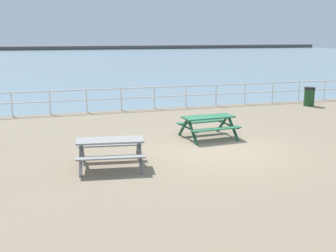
% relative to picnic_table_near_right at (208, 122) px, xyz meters
% --- Properties ---
extents(ground_plane, '(30.00, 24.00, 0.20)m').
position_rel_picnic_table_near_right_xyz_m(ground_plane, '(-0.30, -1.57, -0.68)').
color(ground_plane, gray).
extents(sea_band, '(142.00, 90.00, 0.01)m').
position_rel_picnic_table_near_right_xyz_m(sea_band, '(-0.30, 51.18, -0.58)').
color(sea_band, gray).
rests_on(sea_band, ground).
extents(distant_shoreline, '(142.00, 6.00, 1.80)m').
position_rel_picnic_table_near_right_xyz_m(distant_shoreline, '(-0.30, 94.18, -0.58)').
color(distant_shoreline, '#4C4C47').
rests_on(distant_shoreline, ground).
extents(seaward_railing, '(23.07, 0.07, 1.08)m').
position_rel_picnic_table_near_right_xyz_m(seaward_railing, '(-0.30, 6.18, 0.15)').
color(seaward_railing, white).
rests_on(seaward_railing, ground).
extents(picnic_table_near_right, '(1.92, 1.67, 0.80)m').
position_rel_picnic_table_near_right_xyz_m(picnic_table_near_right, '(0.00, 0.00, 0.00)').
color(picnic_table_near_right, '#286B47').
rests_on(picnic_table_near_right, ground).
extents(picnic_table_far_left, '(2.00, 1.76, 0.80)m').
position_rel_picnic_table_near_right_xyz_m(picnic_table_far_left, '(-3.79, -2.22, 0.00)').
color(picnic_table_far_left, gray).
rests_on(picnic_table_far_left, ground).
extents(litter_bin, '(0.55, 0.55, 0.95)m').
position_rel_picnic_table_near_right_xyz_m(litter_bin, '(7.50, 4.68, -0.10)').
color(litter_bin, '#1E4723').
rests_on(litter_bin, ground).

